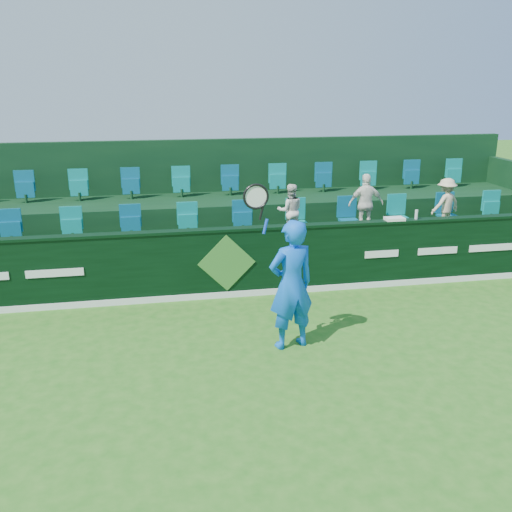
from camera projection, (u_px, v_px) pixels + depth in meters
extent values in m
plane|color=#236718|center=(270.00, 407.00, 7.29)|extent=(60.00, 60.00, 0.00)
cube|color=black|center=(226.00, 264.00, 10.85)|extent=(16.00, 0.20, 1.30)
cube|color=black|center=(225.00, 229.00, 10.65)|extent=(16.00, 0.24, 0.05)
cube|color=white|center=(227.00, 295.00, 10.92)|extent=(16.00, 0.02, 0.12)
cube|color=#3C7C2D|center=(227.00, 263.00, 10.72)|extent=(1.10, 0.02, 1.10)
cube|color=white|center=(55.00, 273.00, 10.17)|extent=(1.00, 0.01, 0.14)
cube|color=white|center=(382.00, 254.00, 11.28)|extent=(0.70, 0.01, 0.14)
cube|color=white|center=(438.00, 251.00, 11.50)|extent=(0.85, 0.01, 0.14)
cube|color=white|center=(492.00, 248.00, 11.71)|extent=(1.00, 0.01, 0.14)
cube|color=black|center=(219.00, 259.00, 11.95)|extent=(16.00, 2.00, 0.80)
cube|color=black|center=(209.00, 226.00, 13.66)|extent=(16.00, 1.80, 1.30)
cube|color=black|center=(204.00, 191.00, 14.41)|extent=(16.00, 0.20, 2.60)
cube|color=#0B5A7A|center=(216.00, 222.00, 12.12)|extent=(13.50, 0.50, 0.60)
cube|color=#0B5A7A|center=(206.00, 184.00, 13.66)|extent=(13.50, 0.50, 0.60)
imported|color=blue|center=(291.00, 285.00, 8.66)|extent=(0.84, 0.65, 2.04)
cylinder|color=#143FBF|center=(265.00, 226.00, 8.21)|extent=(0.09, 0.04, 0.22)
cylinder|color=black|center=(261.00, 213.00, 8.14)|extent=(0.08, 0.03, 0.20)
torus|color=black|center=(256.00, 197.00, 8.05)|extent=(0.45, 0.04, 0.45)
cylinder|color=silver|center=(256.00, 197.00, 8.05)|extent=(0.37, 0.01, 0.37)
imported|color=silver|center=(290.00, 211.00, 11.96)|extent=(0.59, 0.47, 1.14)
imported|color=white|center=(366.00, 204.00, 12.23)|extent=(0.79, 0.38, 1.30)
imported|color=beige|center=(446.00, 204.00, 12.59)|extent=(0.83, 0.62, 1.15)
cube|color=white|center=(395.00, 219.00, 11.24)|extent=(0.37, 0.24, 0.06)
cylinder|color=silver|center=(416.00, 214.00, 11.30)|extent=(0.06, 0.06, 0.19)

